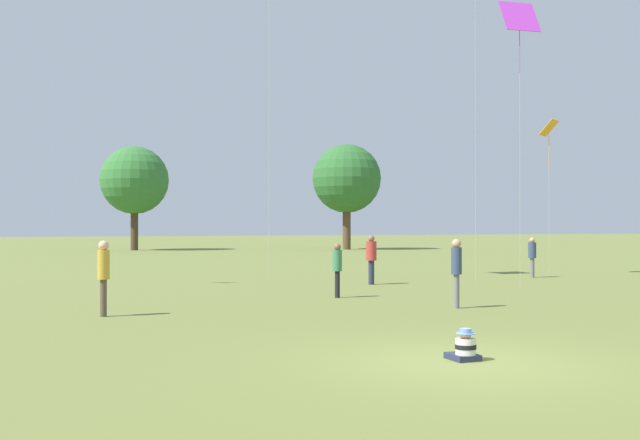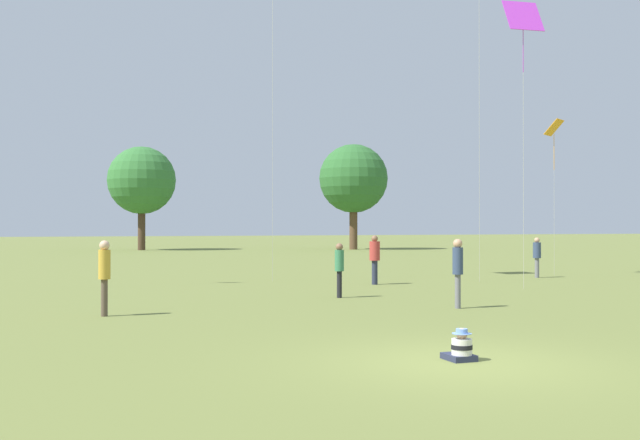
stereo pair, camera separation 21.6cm
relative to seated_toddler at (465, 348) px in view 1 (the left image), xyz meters
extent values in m
plane|color=olive|center=(-0.15, -0.19, -0.21)|extent=(300.00, 300.00, 0.00)
cube|color=#282D47|center=(0.00, 0.06, -0.16)|extent=(0.43, 0.53, 0.10)
cylinder|color=silver|center=(0.00, -0.03, 0.02)|extent=(0.34, 0.34, 0.26)
cylinder|color=black|center=(0.00, -0.03, 0.02)|extent=(0.35, 0.35, 0.07)
sphere|color=tan|center=(0.00, -0.03, 0.23)|extent=(0.19, 0.19, 0.19)
cylinder|color=#6B8ED1|center=(0.00, -0.03, 0.24)|extent=(0.32, 0.32, 0.01)
cylinder|color=#6B8ED1|center=(0.00, -0.03, 0.27)|extent=(0.19, 0.19, 0.08)
cylinder|color=black|center=(2.27, 10.53, 0.20)|extent=(0.21, 0.21, 0.82)
cylinder|color=#387A51|center=(2.27, 10.53, 0.93)|extent=(0.38, 0.38, 0.65)
sphere|color=brown|center=(2.27, 10.53, 1.34)|extent=(0.22, 0.22, 0.22)
cylinder|color=slate|center=(13.47, 15.61, 0.21)|extent=(0.21, 0.21, 0.83)
cylinder|color=#334260|center=(13.47, 15.61, 0.95)|extent=(0.39, 0.39, 0.66)
sphere|color=tan|center=(13.47, 15.61, 1.38)|extent=(0.23, 0.23, 0.23)
cylinder|color=brown|center=(-4.86, 8.29, 0.24)|extent=(0.20, 0.20, 0.90)
cylinder|color=gold|center=(-4.86, 8.29, 1.05)|extent=(0.36, 0.36, 0.71)
sphere|color=#DBAD89|center=(-4.86, 8.29, 1.51)|extent=(0.24, 0.24, 0.24)
cylinder|color=#282D42|center=(5.49, 14.79, 0.24)|extent=(0.25, 0.25, 0.90)
cylinder|color=#B23833|center=(5.49, 14.79, 1.05)|extent=(0.45, 0.45, 0.71)
sphere|color=brown|center=(5.49, 14.79, 1.51)|extent=(0.24, 0.24, 0.24)
cylinder|color=slate|center=(4.07, 6.67, 0.24)|extent=(0.16, 0.16, 0.91)
cylinder|color=#334260|center=(4.07, 6.67, 1.05)|extent=(0.30, 0.30, 0.72)
sphere|color=tan|center=(4.07, 6.67, 1.52)|extent=(0.25, 0.25, 0.25)
cylinder|color=#BCB7A8|center=(9.86, 14.45, 8.66)|extent=(0.01, 0.01, 17.73)
cylinder|color=#BCB7A8|center=(2.45, 17.83, 6.78)|extent=(0.01, 0.01, 13.97)
cube|color=orange|center=(15.16, 16.60, 6.36)|extent=(1.10, 1.01, 0.68)
cylinder|color=orange|center=(15.16, 16.60, 5.26)|extent=(0.02, 0.02, 1.57)
cylinder|color=#BCB7A8|center=(15.16, 16.60, 3.08)|extent=(0.01, 0.01, 6.57)
cube|color=#B738C6|center=(9.47, 11.13, 9.32)|extent=(1.39, 0.81, 1.17)
cylinder|color=#B738C6|center=(9.47, 11.13, 8.10)|extent=(0.02, 0.02, 1.51)
cylinder|color=#BCB7A8|center=(9.47, 11.13, 4.56)|extent=(0.01, 0.01, 9.52)
cylinder|color=#473323|center=(2.89, 58.15, 2.10)|extent=(0.66, 0.66, 4.63)
sphere|color=#337033|center=(2.89, 58.15, 6.10)|extent=(6.11, 6.11, 6.11)
cylinder|color=brown|center=(21.50, 52.98, 2.21)|extent=(0.74, 0.74, 4.83)
sphere|color=#2D662D|center=(21.50, 52.98, 6.38)|extent=(6.38, 6.38, 6.38)
camera|label=1|loc=(-6.76, -10.44, 1.99)|focal=42.00mm
camera|label=2|loc=(-6.56, -10.52, 1.99)|focal=42.00mm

